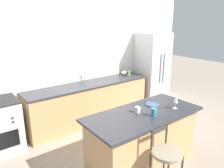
% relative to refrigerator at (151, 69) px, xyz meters
% --- Properties ---
extents(ground_plane, '(18.00, 18.00, 0.00)m').
position_rel_refrigerator_xyz_m(ground_plane, '(-1.85, -0.30, -0.95)').
color(ground_plane, gray).
extents(wall_back, '(6.00, 0.07, 2.70)m').
position_rel_refrigerator_xyz_m(wall_back, '(-1.85, 0.37, 0.40)').
color(wall_back, silver).
rests_on(wall_back, ground_plane).
extents(back_counter, '(2.81, 0.65, 0.89)m').
position_rel_refrigerator_xyz_m(back_counter, '(-1.85, 0.06, -0.50)').
color(back_counter, tan).
rests_on(back_counter, ground_plane).
extents(sink_faucet, '(0.02, 0.13, 0.22)m').
position_rel_refrigerator_xyz_m(sink_faucet, '(-1.85, 0.26, 0.08)').
color(sink_faucet, '#ADAFB5').
rests_on(sink_faucet, back_counter).
extents(kitchen_island, '(1.78, 0.82, 0.91)m').
position_rel_refrigerator_xyz_m(kitchen_island, '(-2.03, -1.76, -0.49)').
color(kitchen_island, tan).
rests_on(kitchen_island, ground_plane).
extents(refrigerator, '(0.73, 0.73, 1.89)m').
position_rel_refrigerator_xyz_m(refrigerator, '(0.00, 0.00, 0.00)').
color(refrigerator, '#ADAFB5').
rests_on(refrigerator, ground_plane).
extents(bar_stool_near, '(0.38, 0.38, 0.95)m').
position_rel_refrigerator_xyz_m(bar_stool_near, '(-2.24, -2.38, -0.40)').
color(bar_stool_near, '#332D28').
rests_on(bar_stool_near, ground_plane).
extents(dinner_plate, '(0.23, 0.23, 0.02)m').
position_rel_refrigerator_xyz_m(dinner_plate, '(-1.70, -1.63, -0.03)').
color(dinner_plate, '#425170').
rests_on(dinner_plate, kitchen_island).
extents(wine_glass, '(0.07, 0.07, 0.21)m').
position_rel_refrigerator_xyz_m(wine_glass, '(-1.53, -1.94, 0.11)').
color(wine_glass, white).
rests_on(wine_glass, kitchen_island).
extents(coffee_mug, '(0.11, 0.08, 0.09)m').
position_rel_refrigerator_xyz_m(coffee_mug, '(-2.09, -1.70, 0.00)').
color(coffee_mug, white).
rests_on(coffee_mug, kitchen_island).
extents(tumbler_cup, '(0.08, 0.08, 0.12)m').
position_rel_refrigerator_xyz_m(tumbler_cup, '(-1.99, -1.92, 0.02)').
color(tumbler_cup, teal).
rests_on(tumbler_cup, kitchen_island).
extents(pumpkin_decoration, '(0.13, 0.13, 0.13)m').
position_rel_refrigerator_xyz_m(pumpkin_decoration, '(-0.80, 0.15, -0.00)').
color(pumpkin_decoration, beige).
rests_on(pumpkin_decoration, back_counter).
extents(soap_bottle, '(0.06, 0.06, 0.17)m').
position_rel_refrigerator_xyz_m(soap_bottle, '(-0.75, 0.02, 0.02)').
color(soap_bottle, '#89B260').
rests_on(soap_bottle, back_counter).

